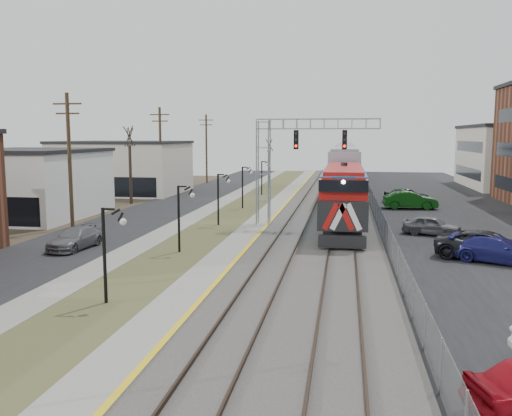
# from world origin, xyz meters

# --- Properties ---
(ground) EXTENTS (160.00, 160.00, 0.00)m
(ground) POSITION_xyz_m (0.00, 0.00, 0.00)
(ground) COLOR #473D2D
(ground) RESTS_ON ground
(street_west) EXTENTS (7.00, 120.00, 0.04)m
(street_west) POSITION_xyz_m (-11.50, 35.00, 0.02)
(street_west) COLOR black
(street_west) RESTS_ON ground
(sidewalk) EXTENTS (2.00, 120.00, 0.08)m
(sidewalk) POSITION_xyz_m (-7.00, 35.00, 0.04)
(sidewalk) COLOR gray
(sidewalk) RESTS_ON ground
(grass_median) EXTENTS (4.00, 120.00, 0.06)m
(grass_median) POSITION_xyz_m (-4.00, 35.00, 0.03)
(grass_median) COLOR #464F2A
(grass_median) RESTS_ON ground
(platform) EXTENTS (2.00, 120.00, 0.24)m
(platform) POSITION_xyz_m (-1.00, 35.00, 0.12)
(platform) COLOR gray
(platform) RESTS_ON ground
(ballast_bed) EXTENTS (8.00, 120.00, 0.20)m
(ballast_bed) POSITION_xyz_m (4.00, 35.00, 0.10)
(ballast_bed) COLOR #595651
(ballast_bed) RESTS_ON ground
(parking_lot) EXTENTS (16.00, 120.00, 0.04)m
(parking_lot) POSITION_xyz_m (16.00, 35.00, 0.02)
(parking_lot) COLOR black
(parking_lot) RESTS_ON ground
(platform_edge) EXTENTS (0.24, 120.00, 0.01)m
(platform_edge) POSITION_xyz_m (-0.12, 35.00, 0.24)
(platform_edge) COLOR gold
(platform_edge) RESTS_ON platform
(track_near) EXTENTS (1.58, 120.00, 0.15)m
(track_near) POSITION_xyz_m (2.00, 35.00, 0.28)
(track_near) COLOR #2D2119
(track_near) RESTS_ON ballast_bed
(track_far) EXTENTS (1.58, 120.00, 0.15)m
(track_far) POSITION_xyz_m (5.50, 35.00, 0.28)
(track_far) COLOR #2D2119
(track_far) RESTS_ON ballast_bed
(train) EXTENTS (3.00, 85.85, 5.33)m
(train) POSITION_xyz_m (5.50, 63.86, 2.92)
(train) COLOR #125897
(train) RESTS_ON ground
(signal_gantry) EXTENTS (9.00, 1.07, 8.15)m
(signal_gantry) POSITION_xyz_m (1.22, 27.99, 5.59)
(signal_gantry) COLOR gray
(signal_gantry) RESTS_ON ground
(lampposts) EXTENTS (0.14, 62.14, 4.00)m
(lampposts) POSITION_xyz_m (-4.00, 18.29, 2.00)
(lampposts) COLOR black
(lampposts) RESTS_ON ground
(utility_poles) EXTENTS (0.28, 80.28, 10.00)m
(utility_poles) POSITION_xyz_m (-14.50, 25.00, 5.00)
(utility_poles) COLOR #4C3823
(utility_poles) RESTS_ON ground
(fence) EXTENTS (0.04, 120.00, 1.60)m
(fence) POSITION_xyz_m (8.20, 35.00, 0.80)
(fence) COLOR gray
(fence) RESTS_ON ground
(bare_trees) EXTENTS (12.30, 42.30, 5.95)m
(bare_trees) POSITION_xyz_m (-12.66, 38.91, 2.70)
(bare_trees) COLOR #382D23
(bare_trees) RESTS_ON ground
(car_lot_c) EXTENTS (6.22, 4.46, 1.57)m
(car_lot_c) POSITION_xyz_m (13.53, 18.89, 0.79)
(car_lot_c) COLOR black
(car_lot_c) RESTS_ON ground
(car_lot_d) EXTENTS (5.32, 3.83, 1.43)m
(car_lot_d) POSITION_xyz_m (13.85, 18.23, 0.71)
(car_lot_d) COLOR navy
(car_lot_d) RESTS_ON ground
(car_lot_e) EXTENTS (4.22, 2.57, 1.34)m
(car_lot_e) POSITION_xyz_m (11.61, 26.32, 0.67)
(car_lot_e) COLOR slate
(car_lot_e) RESTS_ON ground
(car_lot_f) EXTENTS (5.07, 1.98, 1.64)m
(car_lot_f) POSITION_xyz_m (11.70, 40.25, 0.82)
(car_lot_f) COLOR #0E490F
(car_lot_f) RESTS_ON ground
(car_street_b) EXTENTS (2.19, 4.52, 1.27)m
(car_street_b) POSITION_xyz_m (-10.56, 17.95, 0.63)
(car_street_b) COLOR slate
(car_street_b) RESTS_ON ground
(car_lot_g) EXTENTS (4.83, 2.59, 1.56)m
(car_lot_g) POSITION_xyz_m (11.93, 45.35, 0.78)
(car_lot_g) COLOR black
(car_lot_g) RESTS_ON ground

